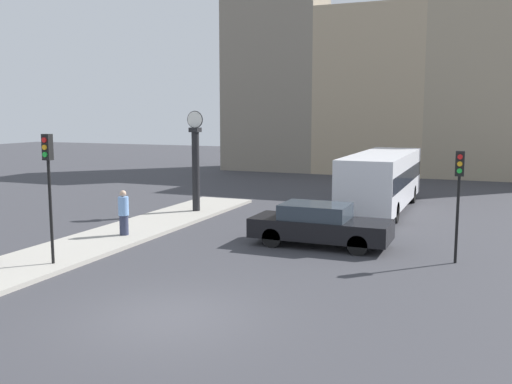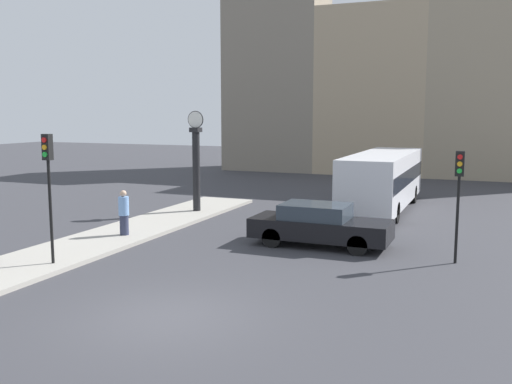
{
  "view_description": "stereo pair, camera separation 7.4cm",
  "coord_description": "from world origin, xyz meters",
  "px_view_note": "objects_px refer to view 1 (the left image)",
  "views": [
    {
      "loc": [
        6.54,
        -10.73,
        4.6
      ],
      "look_at": [
        -0.81,
        7.25,
        1.88
      ],
      "focal_mm": 40.0,
      "sensor_mm": 36.0,
      "label": 1
    },
    {
      "loc": [
        6.61,
        -10.7,
        4.6
      ],
      "look_at": [
        -0.81,
        7.25,
        1.88
      ],
      "focal_mm": 40.0,
      "sensor_mm": 36.0,
      "label": 2
    }
  ],
  "objects_px": {
    "sedan_car": "(319,225)",
    "pedestrian_blue_stripe": "(124,213)",
    "traffic_light_near": "(49,172)",
    "street_clock": "(196,163)",
    "traffic_light_far": "(459,183)",
    "bus_distant": "(382,178)"
  },
  "relations": [
    {
      "from": "sedan_car",
      "to": "bus_distant",
      "type": "distance_m",
      "value": 8.19
    },
    {
      "from": "sedan_car",
      "to": "traffic_light_far",
      "type": "xyz_separation_m",
      "value": [
        4.52,
        -0.63,
        1.74
      ]
    },
    {
      "from": "sedan_car",
      "to": "street_clock",
      "type": "bearing_deg",
      "value": 150.0
    },
    {
      "from": "traffic_light_near",
      "to": "street_clock",
      "type": "xyz_separation_m",
      "value": [
        -0.42,
        9.79,
        -0.56
      ]
    },
    {
      "from": "bus_distant",
      "to": "street_clock",
      "type": "xyz_separation_m",
      "value": [
        -7.71,
        -4.09,
        0.77
      ]
    },
    {
      "from": "traffic_light_near",
      "to": "street_clock",
      "type": "bearing_deg",
      "value": 92.46
    },
    {
      "from": "bus_distant",
      "to": "traffic_light_near",
      "type": "bearing_deg",
      "value": -117.72
    },
    {
      "from": "street_clock",
      "to": "pedestrian_blue_stripe",
      "type": "distance_m",
      "value": 5.8
    },
    {
      "from": "traffic_light_near",
      "to": "pedestrian_blue_stripe",
      "type": "relative_size",
      "value": 2.33
    },
    {
      "from": "sedan_car",
      "to": "pedestrian_blue_stripe",
      "type": "distance_m",
      "value": 7.14
    },
    {
      "from": "sedan_car",
      "to": "traffic_light_near",
      "type": "relative_size",
      "value": 1.25
    },
    {
      "from": "traffic_light_far",
      "to": "pedestrian_blue_stripe",
      "type": "height_order",
      "value": "traffic_light_far"
    },
    {
      "from": "traffic_light_near",
      "to": "traffic_light_far",
      "type": "relative_size",
      "value": 1.11
    },
    {
      "from": "bus_distant",
      "to": "traffic_light_far",
      "type": "relative_size",
      "value": 2.72
    },
    {
      "from": "bus_distant",
      "to": "traffic_light_near",
      "type": "distance_m",
      "value": 15.73
    },
    {
      "from": "bus_distant",
      "to": "street_clock",
      "type": "bearing_deg",
      "value": -152.07
    },
    {
      "from": "traffic_light_near",
      "to": "street_clock",
      "type": "height_order",
      "value": "street_clock"
    },
    {
      "from": "sedan_car",
      "to": "pedestrian_blue_stripe",
      "type": "height_order",
      "value": "pedestrian_blue_stripe"
    },
    {
      "from": "sedan_car",
      "to": "street_clock",
      "type": "xyz_separation_m",
      "value": [
        -6.98,
        4.03,
        1.58
      ]
    },
    {
      "from": "sedan_car",
      "to": "pedestrian_blue_stripe",
      "type": "bearing_deg",
      "value": -166.95
    },
    {
      "from": "street_clock",
      "to": "pedestrian_blue_stripe",
      "type": "relative_size",
      "value": 2.74
    },
    {
      "from": "sedan_car",
      "to": "pedestrian_blue_stripe",
      "type": "xyz_separation_m",
      "value": [
        -6.95,
        -1.61,
        0.21
      ]
    }
  ]
}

